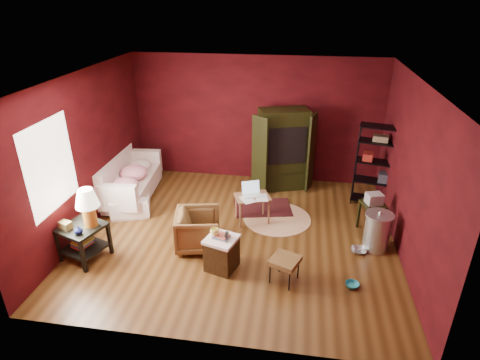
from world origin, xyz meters
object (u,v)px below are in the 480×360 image
Objects in this scene: hamper at (222,253)px; tv_armoire at (283,148)px; wire_shelving at (377,163)px; laptop_desk at (252,199)px; sofa at (131,183)px; armchair at (198,228)px; side_table at (85,218)px.

hamper is 3.22m from tv_armoire.
laptop_desk is at bearing -143.81° from wire_shelving.
sofa is at bearing -179.25° from tv_armoire.
laptop_desk is at bearing -49.99° from armchair.
laptop_desk is (0.80, 0.98, 0.11)m from armchair.
wire_shelving is (3.16, 2.06, 0.55)m from armchair.
sofa is at bearing -161.93° from wire_shelving.
armchair is at bearing -148.81° from sofa.
laptop_desk reaches higher than hamper.
sofa is at bearing 146.80° from laptop_desk.
tv_armoire reaches higher than side_table.
side_table is 0.70× the size of tv_armoire.
armchair is at bearing -135.21° from wire_shelving.
sofa is 2.36m from armchair.
tv_armoire is (0.75, 3.06, 0.63)m from hamper.
armchair is 1.27m from laptop_desk.
tv_armoire is (3.07, 1.04, 0.55)m from sofa.
sofa is 3.08m from hamper.
side_table is 1.93× the size of hamper.
wire_shelving is at bearing 2.53° from laptop_desk.
tv_armoire is (2.95, 3.10, 0.18)m from side_table.
laptop_desk is 0.46× the size of wire_shelving.
hamper is at bearing -146.17° from armchair.
side_table is at bearing -151.59° from tv_armoire.
armchair is 0.95× the size of laptop_desk.
sofa is at bearing 39.47° from armchair.
wire_shelving is at bearing -32.39° from tv_armoire.
sofa is 5.03m from wire_shelving.
tv_armoire reaches higher than wire_shelving.
side_table reaches higher than sofa.
wire_shelving is (4.85, 2.61, 0.17)m from side_table.
side_table reaches higher than hamper.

